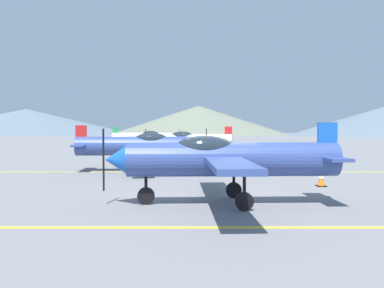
{
  "coord_description": "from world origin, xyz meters",
  "views": [
    {
      "loc": [
        -0.83,
        -12.96,
        2.22
      ],
      "look_at": [
        -0.86,
        14.0,
        1.2
      ],
      "focal_mm": 37.05,
      "sensor_mm": 36.0,
      "label": 1
    }
  ],
  "objects_px": {
    "airplane_far": "(189,140)",
    "airplane_back": "(146,137)",
    "airplane_near": "(224,158)",
    "airplane_mid": "(141,145)",
    "traffic_cone_front": "(322,179)"
  },
  "relations": [
    {
      "from": "airplane_far",
      "to": "airplane_back",
      "type": "bearing_deg",
      "value": 115.37
    },
    {
      "from": "airplane_near",
      "to": "airplane_far",
      "type": "distance_m",
      "value": 19.53
    },
    {
      "from": "airplane_mid",
      "to": "traffic_cone_front",
      "type": "distance_m",
      "value": 9.72
    },
    {
      "from": "airplane_far",
      "to": "airplane_back",
      "type": "relative_size",
      "value": 1.0
    },
    {
      "from": "airplane_mid",
      "to": "airplane_far",
      "type": "xyz_separation_m",
      "value": [
        2.5,
        10.13,
        0.0
      ]
    },
    {
      "from": "airplane_far",
      "to": "traffic_cone_front",
      "type": "bearing_deg",
      "value": -71.77
    },
    {
      "from": "airplane_mid",
      "to": "airplane_back",
      "type": "relative_size",
      "value": 1.0
    },
    {
      "from": "airplane_near",
      "to": "airplane_mid",
      "type": "height_order",
      "value": "same"
    },
    {
      "from": "airplane_mid",
      "to": "airplane_back",
      "type": "distance_m",
      "value": 19.93
    },
    {
      "from": "airplane_mid",
      "to": "airplane_back",
      "type": "xyz_separation_m",
      "value": [
        -2.1,
        19.82,
        0.0
      ]
    },
    {
      "from": "airplane_far",
      "to": "traffic_cone_front",
      "type": "xyz_separation_m",
      "value": [
        5.24,
        -15.91,
        -1.07
      ]
    },
    {
      "from": "airplane_far",
      "to": "airplane_back",
      "type": "xyz_separation_m",
      "value": [
        -4.59,
        9.69,
        0.0
      ]
    },
    {
      "from": "airplane_far",
      "to": "airplane_back",
      "type": "height_order",
      "value": "same"
    },
    {
      "from": "airplane_near",
      "to": "traffic_cone_front",
      "type": "distance_m",
      "value": 5.53
    },
    {
      "from": "traffic_cone_front",
      "to": "airplane_back",
      "type": "bearing_deg",
      "value": 111.01
    }
  ]
}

